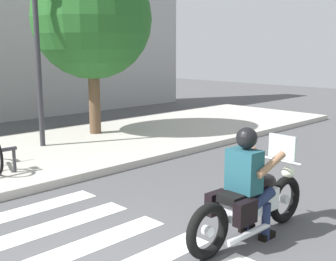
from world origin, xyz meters
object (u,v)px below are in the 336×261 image
Objects in this scene: tree_near_rack at (92,19)px; motorcycle at (251,203)px; rider at (248,176)px; street_lamp at (37,43)px.

motorcycle is at bearing -109.04° from tree_near_rack.
tree_near_rack reaches higher than motorcycle.
street_lamp is (0.55, 6.11, 1.67)m from rider.
tree_near_rack is (2.25, 6.52, 2.67)m from motorcycle.
street_lamp reaches higher than motorcycle.
rider is 6.36m from street_lamp.
rider is 0.35× the size of street_lamp.
rider is at bearing 174.72° from motorcycle.
rider is 7.29m from tree_near_rack.
motorcycle is 1.53× the size of rider.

